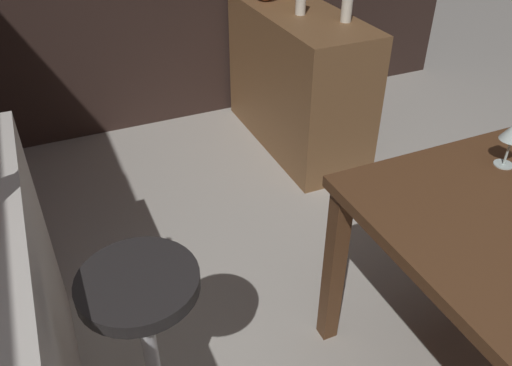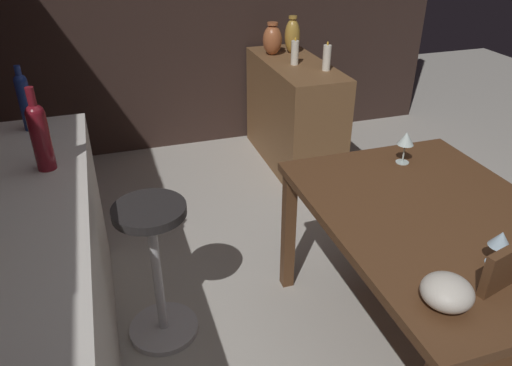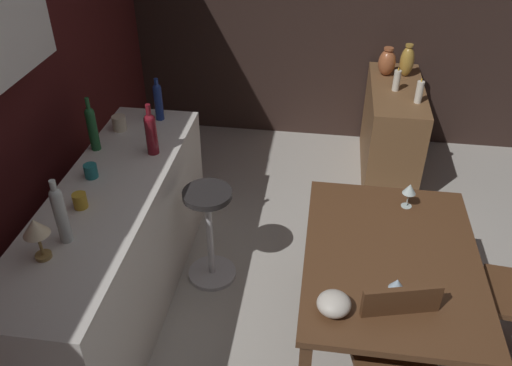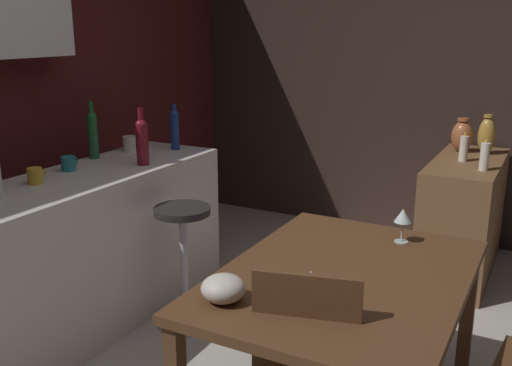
% 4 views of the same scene
% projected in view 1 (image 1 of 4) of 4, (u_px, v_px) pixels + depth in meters
% --- Properties ---
extents(sideboard_cabinet, '(1.10, 0.44, 0.82)m').
position_uv_depth(sideboard_cabinet, '(297.00, 80.00, 3.09)').
color(sideboard_cabinet, brown).
rests_on(sideboard_cabinet, ground_plane).
extents(bar_stool, '(0.34, 0.34, 0.72)m').
position_uv_depth(bar_stool, '(152.00, 360.00, 1.50)').
color(bar_stool, '#262323').
rests_on(bar_stool, ground_plane).
extents(pillar_candle_short, '(0.06, 0.06, 0.20)m').
position_uv_depth(pillar_candle_short, '(347.00, 4.00, 2.65)').
color(pillar_candle_short, white).
rests_on(pillar_candle_short, sideboard_cabinet).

